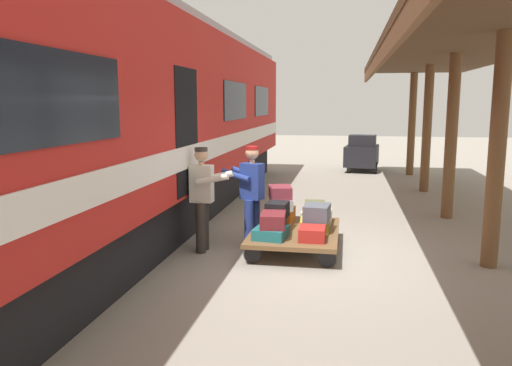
{
  "coord_description": "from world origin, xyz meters",
  "views": [
    {
      "loc": [
        -0.37,
        7.69,
        2.41
      ],
      "look_at": [
        1.03,
        -0.04,
        1.15
      ],
      "focal_mm": 35.26,
      "sensor_mm": 36.0,
      "label": 1
    }
  ],
  "objects": [
    {
      "name": "suitcase_orange_carryall",
      "position": [
        0.74,
        -0.91,
        0.45
      ],
      "size": [
        0.48,
        0.61,
        0.23
      ],
      "primitive_type": "cube",
      "rotation": [
        0.0,
        0.0,
        -0.06
      ],
      "color": "#CC6B23",
      "rests_on": "luggage_cart"
    },
    {
      "name": "platform_canopy",
      "position": [
        -2.44,
        0.0,
        3.27
      ],
      "size": [
        3.2,
        20.42,
        3.56
      ],
      "color": "brown",
      "rests_on": "ground_plane"
    },
    {
      "name": "suitcase_teal_softside",
      "position": [
        0.74,
        0.22,
        0.42
      ],
      "size": [
        0.54,
        0.59,
        0.17
      ],
      "primitive_type": "cube",
      "rotation": [
        0.0,
        0.0,
        -0.13
      ],
      "color": "#1E666B",
      "rests_on": "luggage_cart"
    },
    {
      "name": "suitcase_slate_roller",
      "position": [
        0.07,
        -0.31,
        0.65
      ],
      "size": [
        0.43,
        0.55,
        0.26
      ],
      "primitive_type": "cube",
      "rotation": [
        0.0,
        0.0,
        -0.09
      ],
      "color": "#4C515B",
      "rests_on": "suitcase_yellow_case"
    },
    {
      "name": "suitcase_olive_duffel",
      "position": [
        0.15,
        -0.94,
        0.63
      ],
      "size": [
        0.37,
        0.41,
        0.15
      ],
      "primitive_type": "cube",
      "rotation": [
        0.0,
        0.0,
        0.07
      ],
      "color": "brown",
      "rests_on": "suitcase_cream_canvas"
    },
    {
      "name": "suitcase_red_plastic",
      "position": [
        0.11,
        0.22,
        0.44
      ],
      "size": [
        0.4,
        0.47,
        0.2
      ],
      "primitive_type": "cube",
      "rotation": [
        0.0,
        0.0,
        0.01
      ],
      "color": "#AD231E",
      "rests_on": "luggage_cart"
    },
    {
      "name": "porter_by_door",
      "position": [
        1.89,
        -0.01,
        0.93
      ],
      "size": [
        0.67,
        0.42,
        1.7
      ],
      "color": "#332D28",
      "rests_on": "ground_plane"
    },
    {
      "name": "baggage_tug",
      "position": [
        -0.91,
        -10.44,
        0.63
      ],
      "size": [
        1.29,
        1.81,
        1.3
      ],
      "color": "black",
      "rests_on": "ground_plane"
    },
    {
      "name": "suitcase_brown_leather",
      "position": [
        0.74,
        -0.34,
        0.44
      ],
      "size": [
        0.42,
        0.52,
        0.21
      ],
      "primitive_type": "cube",
      "rotation": [
        0.0,
        0.0,
        0.12
      ],
      "color": "brown",
      "rests_on": "luggage_cart"
    },
    {
      "name": "ground_plane",
      "position": [
        0.0,
        0.0,
        0.0
      ],
      "size": [
        60.0,
        60.0,
        0.0
      ],
      "primitive_type": "plane",
      "color": "gray"
    },
    {
      "name": "suitcase_black_hardshell",
      "position": [
        0.72,
        -0.31,
        0.67
      ],
      "size": [
        0.37,
        0.43,
        0.25
      ],
      "primitive_type": "cube",
      "rotation": [
        0.0,
        0.0,
        -0.1
      ],
      "color": "black",
      "rests_on": "suitcase_brown_leather"
    },
    {
      "name": "suitcase_cream_canvas",
      "position": [
        0.11,
        -0.91,
        0.45
      ],
      "size": [
        0.52,
        0.56,
        0.22
      ],
      "primitive_type": "cube",
      "rotation": [
        0.0,
        0.0,
        -0.03
      ],
      "color": "beige",
      "rests_on": "luggage_cart"
    },
    {
      "name": "suitcase_yellow_case",
      "position": [
        0.11,
        -0.34,
        0.43
      ],
      "size": [
        0.47,
        0.47,
        0.18
      ],
      "primitive_type": "cube",
      "rotation": [
        0.0,
        0.0,
        0.04
      ],
      "color": "gold",
      "rests_on": "luggage_cart"
    },
    {
      "name": "suitcase_maroon_trunk",
      "position": [
        0.72,
        0.18,
        0.61
      ],
      "size": [
        0.42,
        0.58,
        0.22
      ],
      "primitive_type": "cube",
      "rotation": [
        0.0,
        0.0,
        0.09
      ],
      "color": "maroon",
      "rests_on": "suitcase_teal_softside"
    },
    {
      "name": "porter_in_overalls",
      "position": [
        1.18,
        -0.42,
        0.93
      ],
      "size": [
        0.73,
        0.57,
        1.7
      ],
      "color": "navy",
      "rests_on": "ground_plane"
    },
    {
      "name": "train_car",
      "position": [
        3.63,
        0.0,
        2.06
      ],
      "size": [
        3.02,
        20.35,
        4.0
      ],
      "color": "#B21E19",
      "rests_on": "ground_plane"
    },
    {
      "name": "suitcase_gray_aluminum",
      "position": [
        0.74,
        -0.88,
        0.67
      ],
      "size": [
        0.49,
        0.6,
        0.19
      ],
      "primitive_type": "cube",
      "rotation": [
        0.0,
        0.0,
        0.22
      ],
      "color": "#9EA0A5",
      "rests_on": "suitcase_orange_carryall"
    },
    {
      "name": "suitcase_burgundy_valise",
      "position": [
        0.75,
        -0.89,
        0.87
      ],
      "size": [
        0.48,
        0.57,
        0.21
      ],
      "primitive_type": "cube",
      "rotation": [
        0.0,
        0.0,
        0.21
      ],
      "color": "maroon",
      "rests_on": "suitcase_gray_aluminum"
    },
    {
      "name": "luggage_cart",
      "position": [
        0.43,
        -0.34,
        0.29
      ],
      "size": [
        1.41,
        2.05,
        0.34
      ],
      "color": "brown",
      "rests_on": "ground_plane"
    }
  ]
}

